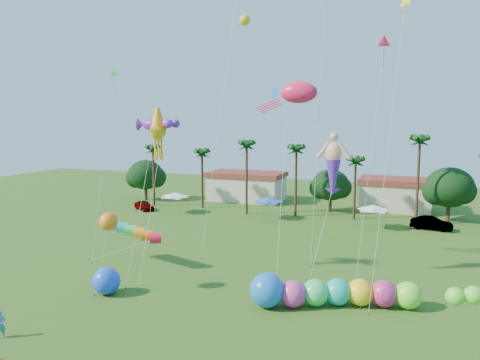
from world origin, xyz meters
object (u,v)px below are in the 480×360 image
(caterpillar_inflatable, at_px, (328,293))
(blue_ball, at_px, (107,281))
(spectator_b, at_px, (359,298))
(car_b, at_px, (431,223))
(car_a, at_px, (144,205))
(spectator_a, at_px, (0,325))

(caterpillar_inflatable, distance_m, blue_ball, 17.13)
(blue_ball, bearing_deg, spectator_b, 12.35)
(car_b, bearing_deg, car_a, 99.57)
(car_b, distance_m, spectator_b, 28.72)
(car_a, relative_size, caterpillar_inflatable, 0.34)
(spectator_a, bearing_deg, blue_ball, 45.06)
(caterpillar_inflatable, bearing_deg, car_a, 120.52)
(spectator_a, height_order, spectator_b, spectator_a)
(spectator_b, xyz_separation_m, caterpillar_inflatable, (-2.14, -0.39, 0.27))
(spectator_a, height_order, caterpillar_inflatable, caterpillar_inflatable)
(car_b, height_order, spectator_a, spectator_a)
(spectator_b, bearing_deg, spectator_a, -115.41)
(car_b, relative_size, caterpillar_inflatable, 0.40)
(spectator_b, distance_m, blue_ball, 19.31)
(car_b, height_order, blue_ball, blue_ball)
(car_a, bearing_deg, caterpillar_inflatable, -97.65)
(car_b, relative_size, spectator_b, 3.06)
(car_b, xyz_separation_m, blue_ball, (-24.40, -32.31, 0.27))
(caterpillar_inflatable, relative_size, blue_ball, 5.68)
(caterpillar_inflatable, bearing_deg, spectator_b, -9.76)
(spectator_a, relative_size, caterpillar_inflatable, 0.14)
(spectator_b, distance_m, caterpillar_inflatable, 2.19)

